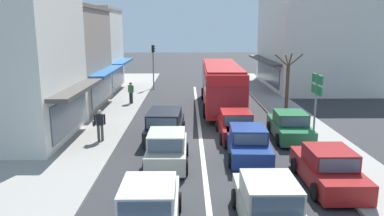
# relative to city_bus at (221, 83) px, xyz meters

# --- Properties ---
(ground_plane) EXTENTS (140.00, 140.00, 0.00)m
(ground_plane) POSITION_rel_city_bus_xyz_m (-1.75, -7.99, -1.88)
(ground_plane) COLOR #2D2D30
(lane_centre_line) EXTENTS (0.20, 28.00, 0.01)m
(lane_centre_line) POSITION_rel_city_bus_xyz_m (-1.75, -3.99, -1.88)
(lane_centre_line) COLOR silver
(lane_centre_line) RESTS_ON ground
(sidewalk_left) EXTENTS (5.20, 44.00, 0.14)m
(sidewalk_left) POSITION_rel_city_bus_xyz_m (-8.55, -1.99, -1.81)
(sidewalk_left) COLOR gray
(sidewalk_left) RESTS_ON ground
(kerb_right) EXTENTS (2.80, 44.00, 0.12)m
(kerb_right) POSITION_rel_city_bus_xyz_m (4.45, -1.99, -1.82)
(kerb_right) COLOR gray
(kerb_right) RESTS_ON ground
(shopfront_corner_near) EXTENTS (7.78, 7.21, 8.42)m
(shopfront_corner_near) POSITION_rel_city_bus_xyz_m (-11.93, -7.67, 2.32)
(shopfront_corner_near) COLOR silver
(shopfront_corner_near) RESTS_ON ground
(shopfront_mid_block) EXTENTS (7.56, 7.87, 7.28)m
(shopfront_mid_block) POSITION_rel_city_bus_xyz_m (-11.92, 0.25, 1.75)
(shopfront_mid_block) COLOR gray
(shopfront_mid_block) RESTS_ON ground
(shopfront_far_end) EXTENTS (7.09, 7.00, 7.57)m
(shopfront_far_end) POSITION_rel_city_bus_xyz_m (-11.92, 7.90, 1.90)
(shopfront_far_end) COLOR silver
(shopfront_far_end) RESTS_ON ground
(building_right_far) EXTENTS (9.64, 12.40, 9.17)m
(building_right_far) POSITION_rel_city_bus_xyz_m (9.74, 9.86, 2.70)
(building_right_far) COLOR silver
(building_right_far) RESTS_ON ground
(city_bus) EXTENTS (2.91, 10.91, 3.23)m
(city_bus) POSITION_rel_city_bus_xyz_m (0.00, 0.00, 0.00)
(city_bus) COLOR red
(city_bus) RESTS_ON ground
(wagon_behind_bus_mid) EXTENTS (2.10, 4.58, 1.58)m
(wagon_behind_bus_mid) POSITION_rel_city_bus_xyz_m (-3.64, -7.64, -1.14)
(wagon_behind_bus_mid) COLOR black
(wagon_behind_bus_mid) RESTS_ON ground
(hatchback_adjacent_lane_lead) EXTENTS (1.83, 3.71, 1.54)m
(hatchback_adjacent_lane_lead) POSITION_rel_city_bus_xyz_m (-3.54, -16.85, -1.17)
(hatchback_adjacent_lane_lead) COLOR silver
(hatchback_adjacent_lane_lead) RESTS_ON ground
(hatchback_adjacent_lane_trail) EXTENTS (1.84, 3.71, 1.54)m
(hatchback_adjacent_lane_trail) POSITION_rel_city_bus_xyz_m (-3.32, -11.53, -1.17)
(hatchback_adjacent_lane_trail) COLOR #B7B29E
(hatchback_adjacent_lane_trail) RESTS_ON ground
(hatchback_queue_gap_filler) EXTENTS (1.82, 3.70, 1.54)m
(hatchback_queue_gap_filler) POSITION_rel_city_bus_xyz_m (-0.06, -16.63, -1.17)
(hatchback_queue_gap_filler) COLOR #B7B29E
(hatchback_queue_gap_filler) RESTS_ON ground
(sedan_queue_far_back) EXTENTS (1.92, 4.21, 1.47)m
(sedan_queue_far_back) POSITION_rel_city_bus_xyz_m (0.13, -7.45, -1.22)
(sedan_queue_far_back) COLOR maroon
(sedan_queue_far_back) RESTS_ON ground
(sedan_behind_bus_near) EXTENTS (2.02, 4.26, 1.47)m
(sedan_behind_bus_near) POSITION_rel_city_bus_xyz_m (0.28, -10.64, -1.22)
(sedan_behind_bus_near) COLOR navy
(sedan_behind_bus_near) RESTS_ON ground
(parked_sedan_kerb_front) EXTENTS (1.91, 4.21, 1.47)m
(parked_sedan_kerb_front) POSITION_rel_city_bus_xyz_m (2.80, -13.75, -1.22)
(parked_sedan_kerb_front) COLOR maroon
(parked_sedan_kerb_front) RESTS_ON ground
(parked_sedan_kerb_second) EXTENTS (2.01, 4.26, 1.47)m
(parked_sedan_kerb_second) POSITION_rel_city_bus_xyz_m (3.00, -7.66, -1.22)
(parked_sedan_kerb_second) COLOR #1E6638
(parked_sedan_kerb_second) RESTS_ON ground
(traffic_light_downstreet) EXTENTS (0.33, 0.24, 4.20)m
(traffic_light_downstreet) POSITION_rel_city_bus_xyz_m (-5.69, 8.69, 0.97)
(traffic_light_downstreet) COLOR gray
(traffic_light_downstreet) RESTS_ON ground
(directional_road_sign) EXTENTS (0.10, 1.40, 3.60)m
(directional_road_sign) POSITION_rel_city_bus_xyz_m (4.06, -8.32, 0.82)
(directional_road_sign) COLOR gray
(directional_road_sign) RESTS_ON ground
(street_tree_right) EXTENTS (1.99, 1.72, 4.14)m
(street_tree_right) POSITION_rel_city_bus_xyz_m (4.57, -0.92, 0.13)
(street_tree_right) COLOR brown
(street_tree_right) RESTS_ON ground
(pedestrian_with_handbag_near) EXTENTS (0.65, 0.40, 1.63)m
(pedestrian_with_handbag_near) POSITION_rel_city_bus_xyz_m (-6.90, -8.47, -0.81)
(pedestrian_with_handbag_near) COLOR #4C4742
(pedestrian_with_handbag_near) RESTS_ON sidewalk_left
(pedestrian_browsing_midblock) EXTENTS (0.48, 0.39, 1.63)m
(pedestrian_browsing_midblock) POSITION_rel_city_bus_xyz_m (-6.75, 1.22, -0.81)
(pedestrian_browsing_midblock) COLOR #232838
(pedestrian_browsing_midblock) RESTS_ON sidewalk_left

